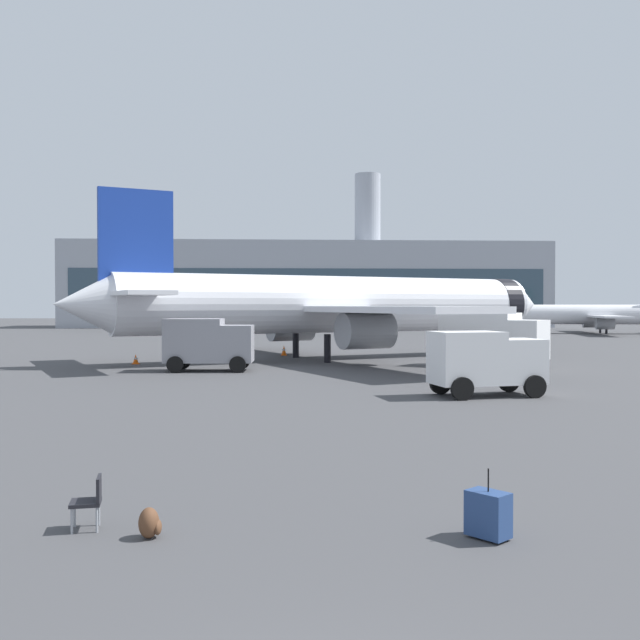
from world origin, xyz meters
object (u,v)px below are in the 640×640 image
object	(u,v)px
airplane_taxiing	(594,315)
traveller_backpack	(150,523)
cargo_van	(485,360)
airplane_at_gate	(334,305)
gate_chair	(90,499)
service_truck	(208,342)
safety_cone_near	(284,351)
safety_cone_mid	(136,359)
safety_cone_far	(482,360)
fuel_truck	(492,337)
rolling_suitcase	(488,514)

from	to	relation	value
airplane_taxiing	traveller_backpack	size ratio (longest dim) A/B	49.04
cargo_van	traveller_backpack	distance (m)	20.19
airplane_at_gate	gate_chair	size ratio (longest dim) A/B	39.61
service_truck	airplane_at_gate	bearing A→B (deg)	47.90
cargo_van	safety_cone_near	xyz separation A→B (m)	(-7.89, 24.16, -1.09)
traveller_backpack	safety_cone_mid	bearing A→B (deg)	101.27
cargo_van	safety_cone_mid	world-z (taller)	cargo_van
airplane_at_gate	safety_cone_near	bearing A→B (deg)	131.50
safety_cone_far	service_truck	bearing A→B (deg)	-173.15
safety_cone_far	airplane_at_gate	bearing A→B (deg)	141.62
safety_cone_far	safety_cone_near	bearing A→B (deg)	138.33
airplane_taxiing	service_truck	bearing A→B (deg)	-131.05
fuel_truck	safety_cone_mid	xyz separation A→B (m)	(-21.43, 3.14, -1.48)
airplane_taxiing	safety_cone_near	distance (m)	55.26
rolling_suitcase	safety_cone_near	bearing A→B (deg)	93.96
airplane_taxiing	fuel_truck	xyz separation A→B (m)	(-27.56, -48.70, -0.65)
rolling_suitcase	gate_chair	size ratio (longest dim) A/B	1.28
fuel_truck	safety_cone_near	size ratio (longest dim) A/B	8.56
service_truck	safety_cone_mid	distance (m)	7.16
airplane_taxiing	rolling_suitcase	size ratio (longest dim) A/B	21.40
safety_cone_near	fuel_truck	bearing A→B (deg)	-40.38
safety_cone_near	gate_chair	bearing A→B (deg)	-94.77
safety_cone_mid	safety_cone_near	bearing A→B (deg)	38.24
rolling_suitcase	safety_cone_mid	bearing A→B (deg)	109.29
traveller_backpack	airplane_taxiing	bearing A→B (deg)	62.16
service_truck	safety_cone_mid	world-z (taller)	service_truck
traveller_backpack	gate_chair	distance (m)	1.19
service_truck	traveller_backpack	xyz separation A→B (m)	(1.90, -29.22, -1.37)
service_truck	safety_cone_far	xyz separation A→B (m)	(15.94, 1.91, -1.22)
traveller_backpack	cargo_van	bearing A→B (deg)	59.37
cargo_van	traveller_backpack	bearing A→B (deg)	-120.63
airplane_at_gate	traveller_backpack	xyz separation A→B (m)	(-5.76, -37.69, -3.42)
fuel_truck	traveller_backpack	distance (m)	34.40
gate_chair	safety_cone_far	bearing A→B (deg)	63.79
airplane_at_gate	traveller_backpack	world-z (taller)	airplane_at_gate
rolling_suitcase	gate_chair	xyz separation A→B (m)	(-6.32, 0.83, 0.11)
gate_chair	airplane_at_gate	bearing A→B (deg)	79.64
gate_chair	traveller_backpack	bearing A→B (deg)	-25.81
airplane_at_gate	cargo_van	bearing A→B (deg)	-77.50
service_truck	safety_cone_near	size ratio (longest dim) A/B	6.77
safety_cone_mid	gate_chair	xyz separation A→B (m)	(5.78, -33.75, 0.20)
rolling_suitcase	gate_chair	distance (m)	6.38
airplane_taxiing	cargo_van	size ratio (longest dim) A/B	5.02
cargo_van	airplane_taxiing	bearing A→B (deg)	62.96
fuel_truck	traveller_backpack	xyz separation A→B (m)	(-14.60, -31.11, -1.54)
fuel_truck	traveller_backpack	size ratio (longest dim) A/B	12.91
safety_cone_mid	airplane_at_gate	bearing A→B (deg)	15.30
safety_cone_mid	safety_cone_far	size ratio (longest dim) A/B	0.77
cargo_van	gate_chair	distance (m)	20.31
airplane_taxiing	safety_cone_near	xyz separation A→B (m)	(-39.78, -38.31, -2.06)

